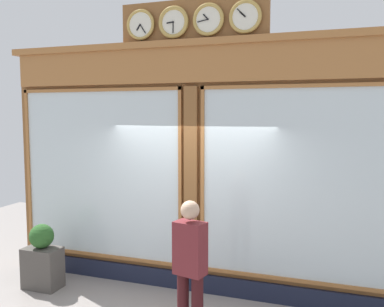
# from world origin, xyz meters

# --- Properties ---
(shop_facade) EXTENTS (6.26, 0.42, 4.31)m
(shop_facade) POSITION_xyz_m (-0.00, -0.13, 1.90)
(shop_facade) COLOR brown
(shop_facade) RESTS_ON ground_plane
(pedestrian) EXTENTS (0.40, 0.30, 1.69)m
(pedestrian) POSITION_xyz_m (-0.45, 1.36, 0.93)
(pedestrian) COLOR #3A1316
(pedestrian) RESTS_ON ground_plane
(planter_box) EXTENTS (0.56, 0.36, 0.63)m
(planter_box) POSITION_xyz_m (2.20, 0.68, 0.31)
(planter_box) COLOR #4C4742
(planter_box) RESTS_ON ground_plane
(planter_shrub) EXTENTS (0.37, 0.37, 0.37)m
(planter_shrub) POSITION_xyz_m (2.20, 0.68, 0.81)
(planter_shrub) COLOR #285623
(planter_shrub) RESTS_ON planter_box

